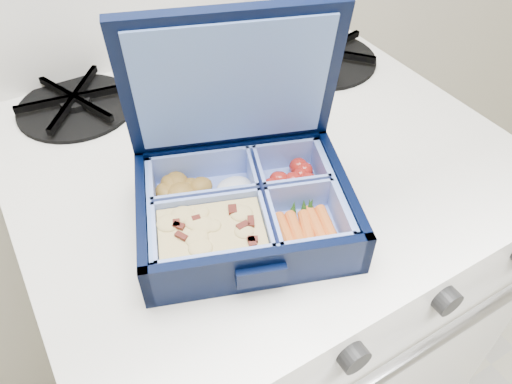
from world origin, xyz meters
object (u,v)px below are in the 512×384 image
bento_box (245,209)px  fork (264,120)px  stove (249,318)px  burner_grate (320,53)px

bento_box → fork: 0.19m
bento_box → fork: bento_box is taller
stove → fork: fork is taller
bento_box → burner_grate: bearing=61.5°
burner_grate → fork: burner_grate is taller
bento_box → burner_grate: 0.37m
fork → burner_grate: bearing=49.2°
burner_grate → fork: 0.18m
burner_grate → fork: size_ratio=1.03×
bento_box → stove: bearing=80.4°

